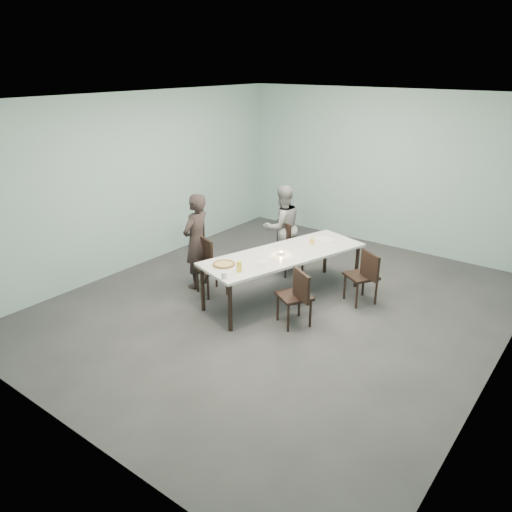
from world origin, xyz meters
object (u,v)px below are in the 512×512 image
Objects in this scene: chair_far_left at (287,244)px; chair_far_right at (365,273)px; table at (284,257)px; beer_glass at (239,267)px; side_plate at (262,262)px; tealight at (281,253)px; diner_far at (282,227)px; pizza at (224,264)px; diner_near at (197,241)px; water_tumbler at (224,275)px; amber_tumbler at (312,242)px; chair_near_right at (297,294)px; chair_near_left at (209,262)px.

chair_far_left and chair_far_right have the same top height.
table is 0.98m from beer_glass.
tealight is at bearing 84.91° from side_plate.
table is 1.30m from diner_far.
table is 1.01m from pizza.
diner_near is 17.24× the size of water_tumbler.
diner_near reaches higher than chair_far_left.
diner_near is 27.71× the size of tealight.
pizza is at bearing 172.92° from beer_glass.
amber_tumbler is (0.13, 0.60, 0.10)m from table.
diner_far is 9.91× the size of beer_glass.
chair_far_right is at bearing 43.62° from side_plate.
diner_near reaches higher than side_plate.
chair_far_left is at bearing 18.11° from chair_far_right.
chair_near_right is 0.56× the size of diner_near.
pizza is 0.55m from side_plate.
chair_far_left is at bearing 121.18° from table.
pizza is at bearing 131.18° from water_tumbler.
water_tumbler is at bearing 70.42° from chair_near_right.
diner_near is 8.62× the size of side_plate.
side_plate is at bearing 83.75° from beer_glass.
chair_far_right is 5.80× the size of beer_glass.
side_plate is 3.21× the size of tealight.
chair_far_left is 2.56× the size of pizza.
beer_glass is at bearing -95.58° from table.
pizza is (0.35, -1.98, 0.03)m from diner_far.
chair_near_left reaches higher than side_plate.
chair_near_left is 15.54× the size of tealight.
amber_tumbler is (0.24, 1.86, -0.01)m from water_tumbler.
chair_far_right is 10.88× the size of amber_tumbler.
chair_far_right is 9.67× the size of water_tumbler.
tealight is at bearing -35.63° from chair_far_left.
chair_near_right is (1.20, -1.54, 0.00)m from chair_far_left.
chair_far_left is 1.96m from beer_glass.
table is 49.10× the size of tealight.
chair_near_left and chair_near_right have the same top height.
beer_glass reaches higher than chair_near_left.
beer_glass is (-1.17, -1.53, 0.32)m from chair_far_right.
pizza is 4.25× the size of amber_tumbler.
side_plate is at bearing 49.35° from pizza.
chair_near_right is 0.90m from tealight.
chair_far_left is (0.51, 1.43, 0.00)m from chair_near_left.
chair_far_left is at bearing 83.10° from diner_far.
chair_near_left reaches higher than pizza.
tealight is (0.75, -1.13, 0.03)m from diner_far.
beer_glass is 1.67× the size of water_tumbler.
table is at bearing 85.02° from side_plate.
water_tumbler is 1.19m from tealight.
beer_glass is at bearing -7.08° from pizza.
diner_far reaches higher than pizza.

